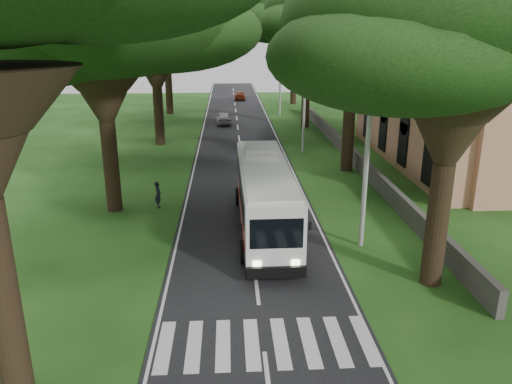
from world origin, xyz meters
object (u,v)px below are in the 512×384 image
(pole_near, at_px, (366,165))
(pedestrian, at_px, (158,195))
(pole_far, at_px, (280,82))
(distant_car_c, at_px, (240,95))
(distant_car_a, at_px, (223,118))
(church, at_px, (469,102))
(pole_mid, at_px, (304,105))
(coach_bus, at_px, (265,195))

(pole_near, bearing_deg, pedestrian, 150.20)
(pole_far, bearing_deg, pedestrian, -107.91)
(pole_far, relative_size, distant_car_c, 1.90)
(distant_car_a, bearing_deg, distant_car_c, -100.46)
(church, xyz_separation_m, pedestrian, (-23.27, -9.30, -4.09))
(pole_mid, relative_size, distant_car_c, 1.90)
(pole_far, bearing_deg, pole_mid, -90.00)
(pole_mid, bearing_deg, distant_car_c, 97.67)
(church, bearing_deg, pole_mid, 160.19)
(pole_near, relative_size, distant_car_a, 1.94)
(distant_car_a, height_order, distant_car_c, distant_car_a)
(church, height_order, pole_near, church)
(pole_mid, bearing_deg, pole_far, 90.00)
(church, height_order, pedestrian, church)
(pole_near, height_order, coach_bus, pole_near)
(pole_near, xyz_separation_m, pole_far, (0.00, 40.00, 0.00))
(pole_near, bearing_deg, pole_far, 90.00)
(church, distance_m, distant_car_a, 27.18)
(pole_near, height_order, pole_mid, same)
(pole_near, distance_m, coach_bus, 5.76)
(church, height_order, distant_car_c, church)
(church, height_order, pole_mid, church)
(pole_near, distance_m, pedestrian, 13.01)
(pole_mid, height_order, distant_car_c, pole_mid)
(pole_near, relative_size, pedestrian, 4.86)
(pedestrian, bearing_deg, distant_car_a, -20.19)
(church, relative_size, distant_car_c, 5.71)
(distant_car_a, bearing_deg, pedestrian, 78.22)
(pole_near, distance_m, pole_far, 40.00)
(coach_bus, distance_m, pedestrian, 7.35)
(coach_bus, bearing_deg, pedestrian, 148.39)
(church, relative_size, pole_mid, 3.00)
(church, bearing_deg, pedestrian, -158.23)
(pole_mid, relative_size, distant_car_a, 1.94)
(pole_mid, height_order, pedestrian, pole_mid)
(pole_near, height_order, pedestrian, pole_near)
(pole_near, bearing_deg, distant_car_c, 94.89)
(coach_bus, xyz_separation_m, distant_car_a, (-2.38, 31.59, -1.23))
(church, bearing_deg, coach_bus, -142.58)
(pole_mid, bearing_deg, pedestrian, -128.43)
(pole_mid, bearing_deg, church, -19.81)
(church, xyz_separation_m, distant_car_a, (-19.44, 18.53, -4.18))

